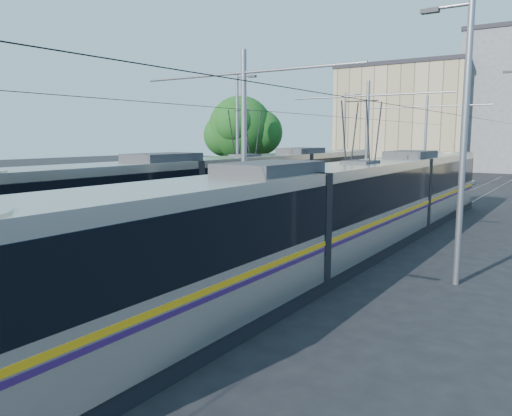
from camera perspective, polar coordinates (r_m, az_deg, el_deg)
The scene contains 12 objects.
ground at distance 13.21m, azimuth -22.07°, elevation -11.24°, with size 160.00×160.00×0.00m, color black.
platform at distance 26.40m, azimuth 9.93°, elevation -0.90°, with size 4.00×50.00×0.30m, color gray.
tactile_strip_left at distance 26.98m, azimuth 7.12°, elevation -0.31°, with size 0.70×50.00×0.01m, color gray.
tactile_strip_right at distance 25.83m, azimuth 12.88°, elevation -0.83°, with size 0.70×50.00×0.01m, color gray.
rails at distance 26.42m, azimuth 9.92°, elevation -1.19°, with size 8.71×70.00×0.03m.
tram_left at distance 24.67m, azimuth -1.24°, elevation 2.24°, with size 2.43×28.55×5.50m.
tram_right at distance 18.52m, azimuth 11.69°, elevation 0.56°, with size 2.43×30.59×5.50m.
catenary at distance 23.50m, azimuth 7.36°, elevation 8.76°, with size 9.20×70.00×7.00m.
street_lamps at distance 29.78m, azimuth 13.26°, elevation 7.81°, with size 15.18×38.22×8.00m.
shelter at distance 22.37m, azimuth 6.03°, elevation 1.02°, with size 0.76×1.10×2.27m.
tree at distance 34.15m, azimuth -1.20°, elevation 8.95°, with size 4.80×4.44×6.98m.
building_left at distance 69.99m, azimuth 16.91°, elevation 9.84°, with size 16.32×12.24×13.42m.
Camera 1 is at (10.44, -6.89, 4.26)m, focal length 35.00 mm.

